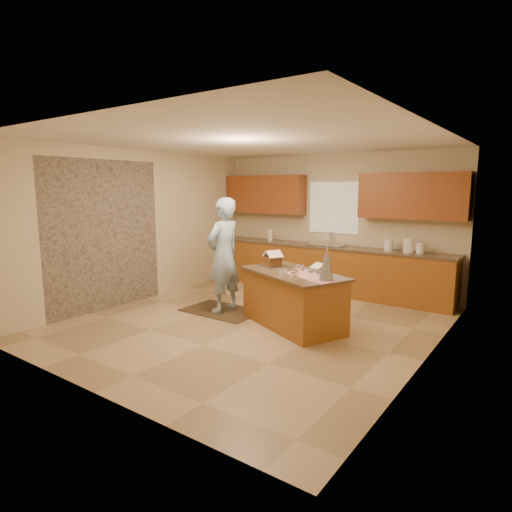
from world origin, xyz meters
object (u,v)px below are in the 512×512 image
(island_base, at_px, (293,300))
(tinsel_tree, at_px, (327,262))
(boy, at_px, (224,255))
(gingerbread_house, at_px, (273,260))

(island_base, relative_size, tinsel_tree, 3.27)
(tinsel_tree, distance_m, boy, 1.97)
(island_base, relative_size, boy, 0.85)
(island_base, xyz_separation_m, boy, (-1.30, -0.03, 0.56))
(island_base, distance_m, gingerbread_house, 0.73)
(boy, relative_size, gingerbread_house, 5.73)
(gingerbread_house, bearing_deg, island_base, -19.11)
(tinsel_tree, height_order, boy, boy)
(gingerbread_house, bearing_deg, boy, -167.17)
(boy, xyz_separation_m, gingerbread_house, (0.84, 0.19, -0.02))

